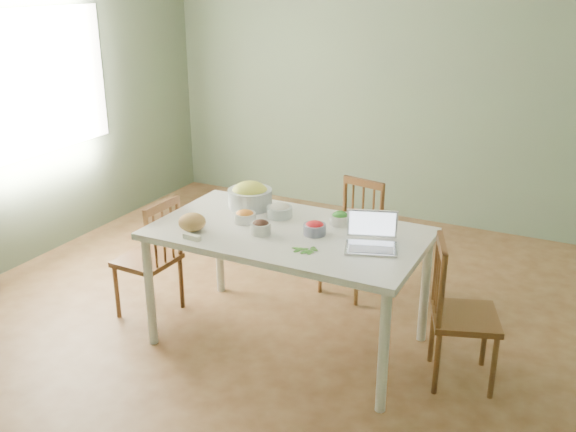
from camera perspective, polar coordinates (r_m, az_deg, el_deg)
The scene contains 19 objects.
floor at distance 4.66m, azimuth -0.28°, elevation -9.63°, with size 5.00×5.00×0.00m, color brown.
wall_back at distance 6.43m, azimuth 10.03°, elevation 11.44°, with size 5.00×0.00×2.70m, color #5B6957.
wall_left at distance 5.70m, azimuth -23.61°, elevation 8.87°, with size 0.00×5.00×2.70m, color #5B6957.
window_left at distance 5.86m, azimuth -21.46°, elevation 10.94°, with size 0.04×1.60×1.20m, color white.
dining_table at distance 4.28m, azimuth 0.00°, elevation -6.36°, with size 1.74×0.98×0.81m, color white, non-canonical shape.
chair_far at distance 4.96m, azimuth 5.54°, elevation -2.08°, with size 0.39×0.37×0.88m, color #5B321A, non-canonical shape.
chair_left at distance 4.73m, azimuth -12.41°, elevation -3.57°, with size 0.40×0.38×0.90m, color #5B321A, non-canonical shape.
chair_right at distance 4.02m, azimuth 15.47°, elevation -8.36°, with size 0.40×0.38×0.91m, color #5B321A, non-canonical shape.
bread_boule at distance 4.14m, azimuth -8.51°, elevation -0.54°, with size 0.18×0.18×0.11m, color tan.
butter_stick at distance 4.01m, azimuth -8.54°, elevation -1.86°, with size 0.12×0.03×0.03m, color white.
bowl_squash at distance 4.49m, azimuth -3.40°, elevation 1.84°, with size 0.31×0.31×0.18m, color #E5E64F, non-canonical shape.
bowl_carrot at distance 4.24m, azimuth -3.85°, elevation -0.03°, with size 0.15×0.15×0.08m, color orange, non-canonical shape.
bowl_onion at distance 4.33m, azimuth -0.75°, elevation 0.51°, with size 0.17×0.17×0.09m, color silver, non-canonical shape.
bowl_mushroom at distance 4.05m, azimuth -2.44°, elevation -0.99°, with size 0.13×0.13×0.09m, color black, non-canonical shape.
bowl_redpep at distance 4.04m, azimuth 2.38°, elevation -1.07°, with size 0.14×0.14×0.08m, color red, non-canonical shape.
bowl_broccoli at distance 4.22m, azimuth 4.64°, elevation -0.18°, with size 0.13×0.13×0.08m, color #195F16, non-canonical shape.
flatbread at distance 4.32m, azimuth 6.06°, elevation -0.20°, with size 0.19×0.19×0.02m, color tan.
basil_bunch at distance 3.82m, azimuth 1.38°, elevation -2.90°, with size 0.17×0.17×0.02m, color #19510D, non-canonical shape.
laptop at distance 3.83m, azimuth 7.44°, elevation -1.51°, with size 0.31×0.27×0.21m, color silver, non-canonical shape.
Camera 1 is at (1.82, -3.58, 2.36)m, focal length 40.06 mm.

